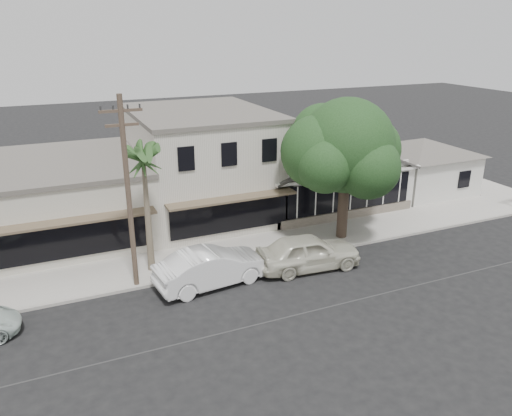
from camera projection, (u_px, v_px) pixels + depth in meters
name	position (u px, v px, depth m)	size (l,w,h in m)	color
ground	(360.00, 299.00, 22.51)	(140.00, 140.00, 0.00)	black
sidewalk_north	(151.00, 268.00, 25.29)	(90.00, 3.50, 0.15)	#9E9991
corner_shop	(318.00, 165.00, 34.23)	(10.40, 8.60, 5.10)	silver
side_cottage	(421.00, 172.00, 36.86)	(6.00, 6.00, 3.00)	silver
row_building_near	(202.00, 165.00, 31.89)	(8.00, 10.00, 6.50)	beige
row_building_midnear	(54.00, 201.00, 28.91)	(10.00, 10.00, 4.20)	beige
utility_pole	(128.00, 191.00, 21.97)	(1.80, 0.24, 9.00)	brown
car_0	(308.00, 252.00, 25.14)	(2.14, 5.32, 1.81)	beige
car_1	(212.00, 267.00, 23.54)	(1.90, 5.46, 1.80)	white
shade_tree	(343.00, 148.00, 27.33)	(7.31, 6.61, 8.11)	#433628
palm_east	(143.00, 157.00, 23.03)	(3.04, 3.04, 6.97)	#726651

